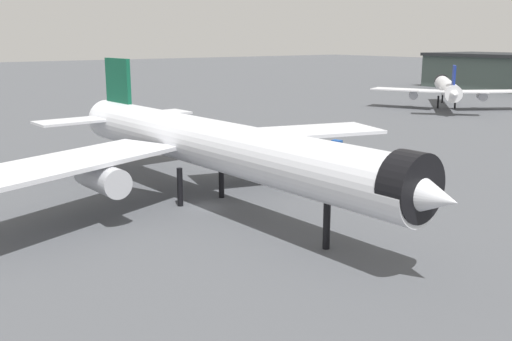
{
  "coord_description": "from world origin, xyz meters",
  "views": [
    {
      "loc": [
        57.3,
        -34.25,
        19.47
      ],
      "look_at": [
        8.28,
        1.57,
        5.71
      ],
      "focal_mm": 41.31,
      "sensor_mm": 36.0,
      "label": 1
    }
  ],
  "objects_px": {
    "airliner_far_taxiway": "(447,88)",
    "traffic_cone_near_nose": "(179,148)",
    "baggage_tug_wing": "(334,146)",
    "airliner_near_gate": "(212,145)"
  },
  "relations": [
    {
      "from": "airliner_far_taxiway",
      "to": "traffic_cone_near_nose",
      "type": "bearing_deg",
      "value": 146.35
    },
    {
      "from": "baggage_tug_wing",
      "to": "airliner_near_gate",
      "type": "bearing_deg",
      "value": -171.04
    },
    {
      "from": "airliner_near_gate",
      "to": "traffic_cone_near_nose",
      "type": "xyz_separation_m",
      "value": [
        -33.92,
        14.28,
        -6.99
      ]
    },
    {
      "from": "airliner_far_taxiway",
      "to": "baggage_tug_wing",
      "type": "xyz_separation_m",
      "value": [
        28.97,
        -70.81,
        -4.58
      ]
    },
    {
      "from": "airliner_near_gate",
      "to": "traffic_cone_near_nose",
      "type": "height_order",
      "value": "airliner_near_gate"
    },
    {
      "from": "airliner_near_gate",
      "to": "airliner_far_taxiway",
      "type": "bearing_deg",
      "value": 110.3
    },
    {
      "from": "airliner_near_gate",
      "to": "traffic_cone_near_nose",
      "type": "bearing_deg",
      "value": 154.3
    },
    {
      "from": "airliner_near_gate",
      "to": "traffic_cone_near_nose",
      "type": "distance_m",
      "value": 37.46
    },
    {
      "from": "baggage_tug_wing",
      "to": "traffic_cone_near_nose",
      "type": "xyz_separation_m",
      "value": [
        -17.42,
        -21.15,
        -0.67
      ]
    },
    {
      "from": "airliner_far_taxiway",
      "to": "baggage_tug_wing",
      "type": "relative_size",
      "value": 11.14
    }
  ]
}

